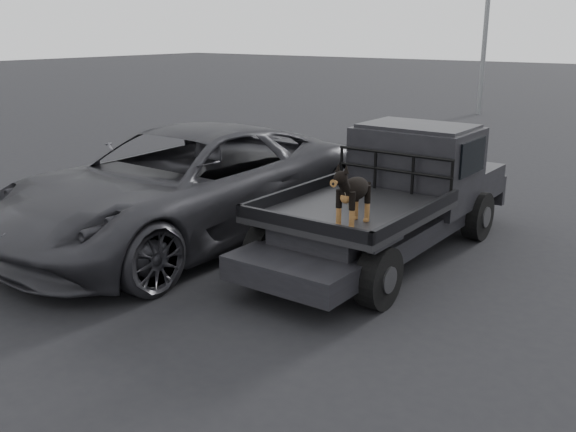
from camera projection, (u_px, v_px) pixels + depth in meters
The scene contains 6 objects.
ground at pixel (319, 319), 7.30m from camera, with size 120.00×120.00×0.00m, color black.
flatbed_ute at pixel (385, 224), 9.28m from camera, with size 2.00×5.40×0.92m, color black, non-canonical shape.
ute_cab at pixel (417, 153), 9.76m from camera, with size 1.72×1.30×0.88m, color black, non-canonical shape.
headache_rack at pixel (394, 172), 9.23m from camera, with size 1.80×0.08×0.55m, color black, non-canonical shape.
dog at pixel (354, 194), 7.63m from camera, with size 0.32×0.60×0.74m, color black, non-canonical shape.
parked_suv at pixel (184, 186), 9.82m from camera, with size 2.89×6.26×1.74m, color #303035.
Camera 1 is at (3.66, -5.59, 3.19)m, focal length 40.00 mm.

